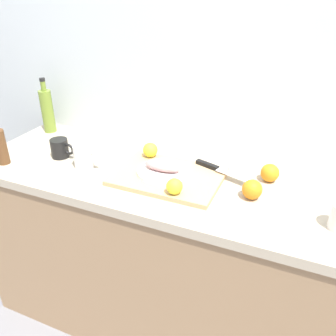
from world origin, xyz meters
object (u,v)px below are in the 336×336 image
Objects in this scene: white_plate at (163,171)px; chef_knife at (218,169)px; cutting_board at (168,176)px; olive_oil_bottle at (47,110)px; pepper_mill at (1,147)px; lemon_0 at (150,150)px; coffee_mug_2 at (60,148)px; coffee_mug_0 at (84,156)px; fish_fillet at (162,166)px.

chef_knife is (0.21, 0.11, 0.00)m from white_plate.
olive_oil_bottle reaches higher than cutting_board.
olive_oil_bottle is 0.39m from pepper_mill.
lemon_0 reaches higher than white_plate.
cutting_board is at bearing 12.71° from pepper_mill.
pepper_mill is at bearing -81.35° from olive_oil_bottle.
lemon_0 is 0.42× the size of pepper_mill.
white_plate is 0.75× the size of chef_knife.
coffee_mug_2 is at bearing -42.34° from olive_oil_bottle.
fish_fillet is at bearing 8.44° from coffee_mug_0.
coffee_mug_2 is (-0.52, -0.01, -0.01)m from fish_fillet.
coffee_mug_2 is (-0.52, -0.01, 0.02)m from white_plate.
lemon_0 is at bearing 25.65° from pepper_mill.
olive_oil_bottle is at bearing 146.91° from coffee_mug_0.
white_plate is at bearing 1.53° from coffee_mug_2.
coffee_mug_0 is 0.38m from pepper_mill.
olive_oil_bottle is 0.35m from coffee_mug_2.
pepper_mill reaches higher than chef_knife.
cutting_board is 1.55× the size of chef_knife.
fish_fillet is at bearing 1.53° from coffee_mug_2.
chef_knife reaches higher than white_plate.
olive_oil_bottle is at bearing 171.37° from lemon_0.
cutting_board is 0.19m from lemon_0.
olive_oil_bottle is (-0.80, 0.22, 0.11)m from cutting_board.
chef_knife is 2.27× the size of coffee_mug_0.
pepper_mill is (0.06, -0.39, -0.04)m from olive_oil_bottle.
pepper_mill reaches higher than cutting_board.
coffee_mug_2 is at bearing -152.52° from chef_knife.
pepper_mill reaches higher than white_plate.
pepper_mill is at bearing -145.43° from chef_knife.
pepper_mill is (-0.71, -0.17, 0.05)m from white_plate.
coffee_mug_2 is 0.76× the size of pepper_mill.
lemon_0 is at bearing 133.85° from fish_fillet.
white_plate is 0.81m from olive_oil_bottle.
fish_fillet is at bearing -46.15° from lemon_0.
coffee_mug_0 is 1.04× the size of coffee_mug_2.
olive_oil_bottle reaches higher than white_plate.
cutting_board is 1.51× the size of olive_oil_bottle.
white_plate is at bearing 176.23° from cutting_board.
fish_fillet is (0.00, -0.00, 0.03)m from white_plate.
coffee_mug_0 is (0.42, -0.27, -0.07)m from olive_oil_bottle.
olive_oil_bottle reaches higher than pepper_mill.
chef_knife is at bearing 28.31° from fish_fillet.
white_plate reaches higher than cutting_board.
cutting_board is at bearing 7.62° from coffee_mug_0.
cutting_board is 3.64× the size of coffee_mug_2.
coffee_mug_0 is (-0.56, -0.16, 0.02)m from chef_knife.
olive_oil_bottle is at bearing 164.54° from cutting_board.
fish_fillet is 2.38× the size of lemon_0.
pepper_mill is at bearing -141.84° from coffee_mug_2.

